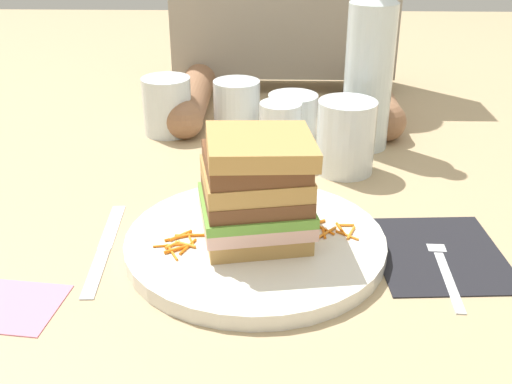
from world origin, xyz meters
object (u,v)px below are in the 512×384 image
object	(u,v)px
empty_tumbler_1	(280,132)
water_bottle	(369,64)
empty_tumbler_0	(237,105)
knife	(104,249)
fork	(443,261)
juice_glass	(345,142)
empty_tumbler_2	(167,106)
napkin_dark	(438,253)
sandwich	(256,189)
empty_tumbler_3	(293,116)
main_plate	(255,243)
napkin_pink	(16,306)

from	to	relation	value
empty_tumbler_1	water_bottle	bearing A→B (deg)	24.21
empty_tumbler_0	knife	bearing A→B (deg)	-107.94
fork	juice_glass	bearing A→B (deg)	108.50
fork	empty_tumbler_1	bearing A→B (deg)	121.51
water_bottle	empty_tumbler_2	size ratio (longest dim) A/B	3.13
napkin_dark	empty_tumbler_1	size ratio (longest dim) A/B	1.85
sandwich	empty_tumbler_0	xyz separation A→B (m)	(-0.04, 0.39, -0.04)
knife	empty_tumbler_3	size ratio (longest dim) A/B	2.51
empty_tumbler_0	empty_tumbler_3	size ratio (longest dim) A/B	1.03
fork	juice_glass	world-z (taller)	juice_glass
main_plate	napkin_dark	bearing A→B (deg)	-0.86
empty_tumbler_2	empty_tumbler_3	xyz separation A→B (m)	(0.20, -0.01, -0.01)
sandwich	napkin_dark	xyz separation A→B (m)	(0.20, -0.00, -0.07)
empty_tumbler_0	fork	bearing A→B (deg)	-59.49
sandwich	napkin_dark	size ratio (longest dim) A/B	0.82
sandwich	napkin_pink	xyz separation A→B (m)	(-0.23, -0.11, -0.08)
napkin_dark	fork	world-z (taller)	fork
juice_glass	empty_tumbler_2	size ratio (longest dim) A/B	1.12
knife	empty_tumbler_3	distance (m)	0.42
empty_tumbler_1	empty_tumbler_2	distance (m)	0.21
juice_glass	empty_tumbler_3	xyz separation A→B (m)	(-0.07, 0.13, -0.01)
napkin_dark	juice_glass	xyz separation A→B (m)	(-0.08, 0.22, 0.04)
juice_glass	water_bottle	xyz separation A→B (m)	(0.04, 0.10, 0.09)
napkin_dark	water_bottle	size ratio (longest dim) A/B	0.56
water_bottle	empty_tumbler_3	distance (m)	0.15
juice_glass	empty_tumbler_3	bearing A→B (deg)	117.65
empty_tumbler_0	napkin_pink	bearing A→B (deg)	-110.49
empty_tumbler_0	napkin_pink	world-z (taller)	empty_tumbler_0
empty_tumbler_1	knife	bearing A→B (deg)	-127.07
napkin_dark	knife	size ratio (longest dim) A/B	0.81
main_plate	water_bottle	xyz separation A→B (m)	(0.16, 0.32, 0.12)
napkin_dark	napkin_pink	bearing A→B (deg)	-165.85
empty_tumbler_2	napkin_pink	distance (m)	0.49
empty_tumbler_2	fork	bearing A→B (deg)	-47.72
juice_glass	empty_tumbler_2	distance (m)	0.31
fork	juice_glass	xyz separation A→B (m)	(-0.08, 0.25, 0.04)
juice_glass	napkin_pink	xyz separation A→B (m)	(-0.35, -0.33, -0.04)
sandwich	water_bottle	bearing A→B (deg)	63.28
juice_glass	empty_tumbler_1	world-z (taller)	juice_glass
empty_tumbler_1	juice_glass	bearing A→B (deg)	-22.25
water_bottle	napkin_pink	distance (m)	0.59
fork	empty_tumbler_0	bearing A→B (deg)	120.51
water_bottle	fork	bearing A→B (deg)	-82.94
knife	empty_tumbler_3	bearing A→B (deg)	58.60
empty_tumbler_0	empty_tumbler_1	size ratio (longest dim) A/B	0.93
main_plate	fork	distance (m)	0.20
napkin_dark	empty_tumbler_0	size ratio (longest dim) A/B	1.99
sandwich	juice_glass	size ratio (longest dim) A/B	1.29
sandwich	napkin_dark	distance (m)	0.22
main_plate	water_bottle	distance (m)	0.38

